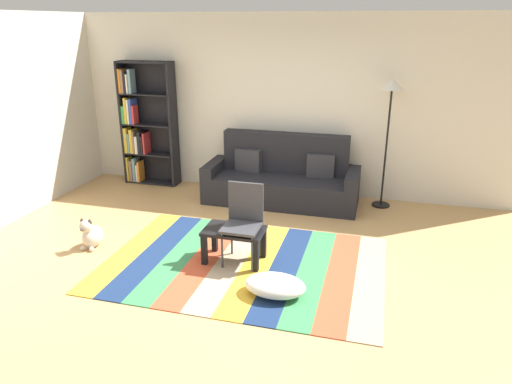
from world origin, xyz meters
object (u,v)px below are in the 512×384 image
at_px(pouf, 275,285).
at_px(standing_lamp, 391,102).
at_px(bookshelf, 142,126).
at_px(tv_remote, 233,228).
at_px(dog, 91,235).
at_px(couch, 282,180).
at_px(folding_chair, 244,216).
at_px(coffee_table, 234,236).

relative_size(pouf, standing_lamp, 0.33).
bearing_deg(pouf, bookshelf, 135.42).
xyz_separation_m(pouf, standing_lamp, (0.96, 2.76, 1.42)).
bearing_deg(tv_remote, bookshelf, 117.09).
xyz_separation_m(bookshelf, dog, (0.53, -2.40, -0.79)).
relative_size(couch, tv_remote, 15.07).
distance_m(couch, folding_chair, 1.95).
relative_size(dog, standing_lamp, 0.22).
height_order(bookshelf, standing_lamp, bookshelf).
height_order(standing_lamp, tv_remote, standing_lamp).
distance_m(bookshelf, dog, 2.58).
distance_m(pouf, tv_remote, 0.90).
height_order(coffee_table, dog, dog).
xyz_separation_m(standing_lamp, folding_chair, (-1.47, -2.13, -1.00)).
height_order(pouf, folding_chair, folding_chair).
bearing_deg(standing_lamp, couch, -172.33).
distance_m(pouf, folding_chair, 0.91).
bearing_deg(standing_lamp, dog, -145.31).
distance_m(couch, pouf, 2.62).
bearing_deg(couch, coffee_table, -93.16).
distance_m(dog, folding_chair, 1.90).
height_order(couch, tv_remote, couch).
xyz_separation_m(coffee_table, standing_lamp, (1.57, 2.20, 1.22)).
bearing_deg(coffee_table, pouf, -43.12).
xyz_separation_m(pouf, folding_chair, (-0.51, 0.63, 0.43)).
height_order(bookshelf, pouf, bookshelf).
xyz_separation_m(couch, dog, (-1.87, -2.11, -0.18)).
relative_size(bookshelf, standing_lamp, 1.08).
bearing_deg(coffee_table, couch, 86.84).
xyz_separation_m(coffee_table, tv_remote, (-0.02, 0.02, 0.09)).
distance_m(dog, standing_lamp, 4.28).
relative_size(couch, pouf, 3.71).
distance_m(couch, dog, 2.83).
bearing_deg(couch, standing_lamp, 7.67).
bearing_deg(tv_remote, standing_lamp, 36.02).
height_order(couch, bookshelf, bookshelf).
xyz_separation_m(bookshelf, pouf, (2.89, -2.85, -0.85)).
xyz_separation_m(bookshelf, folding_chair, (2.38, -2.22, -0.42)).
bearing_deg(dog, standing_lamp, 34.69).
height_order(standing_lamp, folding_chair, standing_lamp).
distance_m(couch, standing_lamp, 1.89).
bearing_deg(bookshelf, folding_chair, -43.02).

